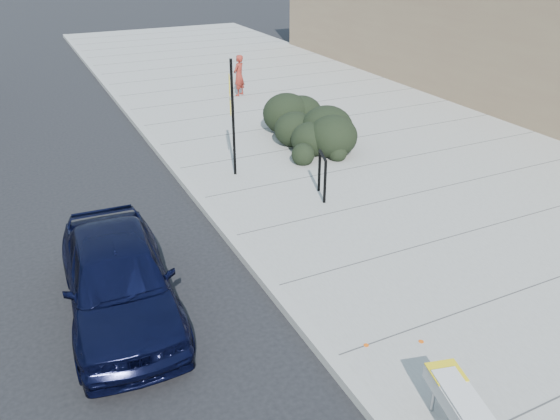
{
  "coord_description": "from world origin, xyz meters",
  "views": [
    {
      "loc": [
        -3.39,
        -7.19,
        5.71
      ],
      "look_at": [
        0.68,
        1.13,
        1.0
      ],
      "focal_mm": 35.0,
      "sensor_mm": 36.0,
      "label": 1
    }
  ],
  "objects_px": {
    "sign_post": "(232,112)",
    "sedan_navy": "(118,277)",
    "pedestrian": "(239,75)",
    "bike_rack": "(322,171)"
  },
  "relations": [
    {
      "from": "sign_post",
      "to": "sedan_navy",
      "type": "height_order",
      "value": "sign_post"
    },
    {
      "from": "sedan_navy",
      "to": "pedestrian",
      "type": "relative_size",
      "value": 2.75
    },
    {
      "from": "sign_post",
      "to": "pedestrian",
      "type": "relative_size",
      "value": 1.93
    },
    {
      "from": "pedestrian",
      "to": "sedan_navy",
      "type": "bearing_deg",
      "value": 22.72
    },
    {
      "from": "pedestrian",
      "to": "sign_post",
      "type": "bearing_deg",
      "value": 30.19
    },
    {
      "from": "bike_rack",
      "to": "pedestrian",
      "type": "bearing_deg",
      "value": 98.3
    },
    {
      "from": "bike_rack",
      "to": "sign_post",
      "type": "height_order",
      "value": "sign_post"
    },
    {
      "from": "sedan_navy",
      "to": "sign_post",
      "type": "bearing_deg",
      "value": 52.89
    },
    {
      "from": "sign_post",
      "to": "pedestrian",
      "type": "distance_m",
      "value": 7.76
    },
    {
      "from": "sedan_navy",
      "to": "pedestrian",
      "type": "height_order",
      "value": "pedestrian"
    }
  ]
}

